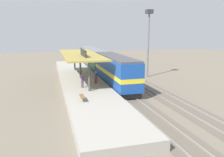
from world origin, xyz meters
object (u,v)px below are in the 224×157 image
Objects in this scene: platform_bench at (82,96)px; person_waiting at (82,80)px; person_boarding at (89,69)px; locomotive at (115,71)px; passenger_carriage_single at (92,58)px; person_walking at (96,77)px; light_mast at (149,29)px.

person_waiting is (0.82, 5.54, 0.51)m from platform_bench.
person_waiting is 1.00× the size of person_boarding.
passenger_carriage_single is at bearing 90.00° from locomotive.
platform_bench is 0.99× the size of person_walking.
light_mast is 12.51m from person_boarding.
passenger_carriage_single is 11.70× the size of person_boarding.
platform_bench is 0.15× the size of light_mast.
person_boarding reaches higher than platform_bench.
light_mast is at bearing -0.30° from person_boarding.
platform_bench is 14.64m from person_boarding.
locomotive reaches higher than person_walking.
person_boarding is (2.32, 8.75, 0.00)m from person_waiting.
platform_bench is at bearing -102.37° from person_boarding.
person_waiting and person_walking have the same top height.
person_walking is at bearing 41.20° from person_waiting.
person_waiting is (-12.98, -8.69, -6.54)m from light_mast.
person_walking is (2.98, 7.43, 0.51)m from platform_bench.
passenger_carriage_single is 12.24m from person_boarding.
locomotive is 8.44× the size of person_waiting.
person_waiting is (-5.18, -2.64, -0.56)m from locomotive.
platform_bench is 0.08× the size of passenger_carriage_single.
passenger_carriage_single is at bearing 75.91° from person_waiting.
locomotive is 6.77m from person_boarding.
passenger_carriage_single is (0.00, 18.00, -0.10)m from locomotive.
person_waiting is at bearing -146.20° from light_mast.
person_waiting is (-5.18, -20.64, -0.46)m from passenger_carriage_single.
light_mast is 6.84× the size of person_boarding.
person_boarding is at bearing 77.63° from platform_bench.
platform_bench is 10.20m from locomotive.
passenger_carriage_single reaches higher than person_waiting.
person_boarding is (3.13, 14.29, 0.51)m from platform_bench.
locomotive is at bearing 27.00° from person_waiting.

